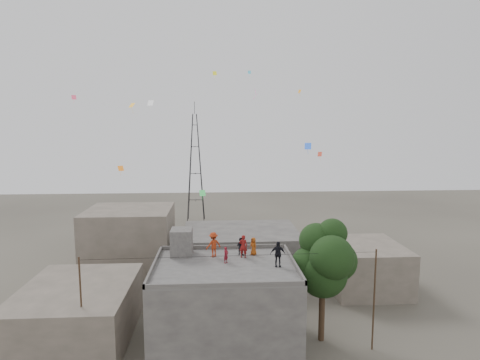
% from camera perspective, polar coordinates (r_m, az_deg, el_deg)
% --- Properties ---
extents(ground, '(140.00, 140.00, 0.00)m').
position_cam_1_polar(ground, '(31.45, -2.16, -22.58)').
color(ground, '#433F37').
rests_on(ground, ground).
extents(main_building, '(10.00, 8.00, 6.10)m').
position_cam_1_polar(main_building, '(30.04, -2.19, -17.54)').
color(main_building, '#474543').
rests_on(main_building, ground).
extents(parapet, '(10.00, 8.00, 0.30)m').
position_cam_1_polar(parapet, '(28.84, -2.23, -11.76)').
color(parapet, '#474543').
rests_on(parapet, main_building).
extents(stair_head_box, '(1.60, 1.80, 2.00)m').
position_cam_1_polar(stair_head_box, '(31.16, -8.30, -8.72)').
color(stair_head_box, '#474543').
rests_on(stair_head_box, main_building).
extents(neighbor_west, '(8.00, 10.00, 4.00)m').
position_cam_1_polar(neighbor_west, '(33.94, -22.07, -16.99)').
color(neighbor_west, '#5E564A').
rests_on(neighbor_west, ground).
extents(neighbor_north, '(12.00, 9.00, 5.00)m').
position_cam_1_polar(neighbor_north, '(43.37, 0.08, -10.32)').
color(neighbor_north, '#474543').
rests_on(neighbor_north, ground).
extents(neighbor_northwest, '(9.00, 8.00, 7.00)m').
position_cam_1_polar(neighbor_northwest, '(45.91, -15.37, -8.28)').
color(neighbor_northwest, '#5E564A').
rests_on(neighbor_northwest, ground).
extents(neighbor_east, '(7.00, 8.00, 4.40)m').
position_cam_1_polar(neighbor_east, '(42.20, 17.28, -11.61)').
color(neighbor_east, '#5E564A').
rests_on(neighbor_east, ground).
extents(tree, '(4.90, 4.60, 9.10)m').
position_cam_1_polar(tree, '(30.49, 12.00, -11.14)').
color(tree, black).
rests_on(tree, ground).
extents(utility_line, '(20.12, 0.62, 7.40)m').
position_cam_1_polar(utility_line, '(28.59, -1.10, -17.17)').
color(utility_line, black).
rests_on(utility_line, ground).
extents(transmission_tower, '(2.97, 2.97, 20.01)m').
position_cam_1_polar(transmission_tower, '(67.64, -6.37, 1.74)').
color(transmission_tower, black).
rests_on(transmission_tower, ground).
extents(person_red_adult, '(0.72, 0.58, 1.72)m').
position_cam_1_polar(person_red_adult, '(30.27, 0.48, -9.41)').
color(person_red_adult, maroon).
rests_on(person_red_adult, main_building).
extents(person_orange_child, '(0.75, 0.79, 1.35)m').
position_cam_1_polar(person_orange_child, '(30.93, 1.91, -9.39)').
color(person_orange_child, '#A34712').
rests_on(person_orange_child, main_building).
extents(person_dark_child, '(0.80, 0.74, 1.33)m').
position_cam_1_polar(person_dark_child, '(31.00, 0.08, -9.38)').
color(person_dark_child, black).
rests_on(person_dark_child, main_building).
extents(person_dark_adult, '(1.07, 0.49, 1.80)m').
position_cam_1_polar(person_dark_adult, '(28.50, 5.39, -10.44)').
color(person_dark_adult, black).
rests_on(person_dark_adult, main_building).
extents(person_orange_adult, '(1.39, 1.17, 1.87)m').
position_cam_1_polar(person_orange_adult, '(30.49, -3.80, -9.15)').
color(person_orange_adult, '#A42F12').
rests_on(person_orange_adult, main_building).
extents(person_red_child, '(0.49, 0.51, 1.17)m').
position_cam_1_polar(person_red_child, '(29.19, -2.00, -10.61)').
color(person_red_child, maroon).
rests_on(person_red_child, main_building).
extents(kites, '(21.27, 16.90, 11.76)m').
position_cam_1_polar(kites, '(34.29, -3.41, 8.20)').
color(kites, orange).
rests_on(kites, ground).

